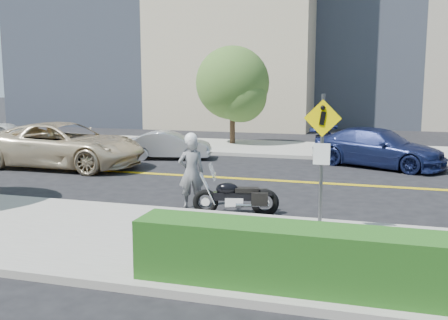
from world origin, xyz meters
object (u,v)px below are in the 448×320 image
object	(u,v)px
pedestrian_sign	(322,151)
parked_car_silver	(169,145)
motorcyclist	(191,170)
suv	(64,145)
parked_car_blue	(378,148)
motorcycle	(236,189)
parked_car_white	(3,137)

from	to	relation	value
pedestrian_sign	parked_car_silver	bearing A→B (deg)	127.53
motorcyclist	parked_car_silver	xyz separation A→B (m)	(-3.84, 7.74, -0.42)
suv	parked_car_blue	distance (m)	12.28
motorcyclist	parked_car_silver	distance (m)	8.65
pedestrian_sign	motorcycle	distance (m)	3.17
parked_car_silver	motorcyclist	bearing A→B (deg)	-166.36
motorcycle	parked_car_blue	size ratio (longest dim) A/B	0.41
parked_car_blue	suv	bearing A→B (deg)	130.11
suv	parked_car_blue	xyz separation A→B (m)	(11.72, 3.64, -0.13)
motorcyclist	motorcycle	world-z (taller)	motorcyclist
pedestrian_sign	parked_car_blue	xyz separation A→B (m)	(1.14, 10.24, -1.21)
motorcycle	parked_car_white	size ratio (longest dim) A/B	0.49
suv	parked_car_silver	size ratio (longest dim) A/B	1.76
motorcyclist	parked_car_blue	world-z (taller)	motorcyclist
motorcycle	suv	world-z (taller)	suv
motorcycle	parked_car_white	bearing A→B (deg)	137.33
motorcyclist	parked_car_blue	bearing A→B (deg)	-146.87
parked_car_white	suv	bearing A→B (deg)	-136.40
parked_car_silver	pedestrian_sign	bearing A→B (deg)	-155.24
motorcycle	parked_car_silver	distance (m)	9.57
suv	parked_car_silver	distance (m)	4.43
parked_car_white	parked_car_blue	size ratio (longest dim) A/B	0.83
motorcycle	parked_car_white	distance (m)	15.37
motorcyclist	parked_car_blue	distance (m)	9.52
pedestrian_sign	parked_car_silver	xyz separation A→B (m)	(-7.50, 9.76, -1.37)
suv	parked_car_white	bearing A→B (deg)	62.28
parked_car_white	parked_car_blue	distance (m)	16.84
pedestrian_sign	motorcycle	world-z (taller)	pedestrian_sign
pedestrian_sign	suv	distance (m)	12.52
pedestrian_sign	motorcyclist	distance (m)	4.29
pedestrian_sign	motorcyclist	xyz separation A→B (m)	(-3.66, 2.03, -0.95)
suv	parked_car_silver	bearing A→B (deg)	-43.81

